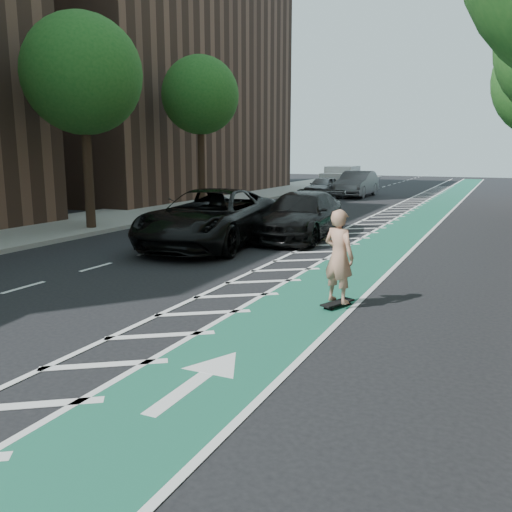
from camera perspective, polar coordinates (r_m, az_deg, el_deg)
The scene contains 18 objects.
ground at distance 11.23m, azimuth -12.24°, elevation -4.99°, with size 120.00×120.00×0.00m, color black.
bike_lane at distance 19.14m, azimuth 13.83°, elevation 1.56°, with size 2.00×90.00×0.01m, color #1B5F44.
buffer_strip at distance 19.48m, azimuth 9.51°, elevation 1.88°, with size 1.40×90.00×0.01m, color silver.
sidewalk_left at distance 24.75m, azimuth -15.86°, elevation 3.71°, with size 5.00×90.00×0.15m, color gray.
curb_left at distance 23.23m, azimuth -11.27°, elevation 3.47°, with size 0.12×90.00×0.16m, color gray.
building_left_far at distance 40.94m, azimuth -12.06°, elevation 19.16°, with size 14.00×22.00×18.00m, color brown.
tree_l_c at distance 22.18m, azimuth -16.91°, elevation 17.63°, with size 4.20×4.20×7.90m.
tree_l_d at distance 28.65m, azimuth -5.77°, elevation 16.43°, with size 4.20×4.20×7.90m.
skateboard at distance 10.88m, azimuth 8.57°, elevation -4.89°, with size 0.52×0.85×0.11m.
skateboarder at distance 10.66m, azimuth 8.72°, elevation -0.03°, with size 0.67×0.44×1.84m, color tan.
suv_near at distance 17.65m, azimuth -4.79°, elevation 4.04°, with size 3.03×6.58×1.83m, color black.
suv_far at distance 19.20m, azimuth 4.71°, elevation 4.26°, with size 2.24×5.52×1.60m, color black.
car_silver at distance 37.35m, azimuth 7.09°, elevation 7.29°, with size 1.58×3.93×1.34m, color gray.
car_grey at distance 37.32m, azimuth 10.56°, elevation 7.48°, with size 1.81×5.20×1.71m, color #58575C.
box_truck at distance 42.48m, azimuth 8.86°, elevation 7.95°, with size 2.06×4.49×1.87m.
barrel_a at distance 17.51m, azimuth -11.81°, elevation 2.05°, with size 0.60×0.60×0.82m.
barrel_b at distance 24.90m, azimuth 0.66°, elevation 4.87°, with size 0.59×0.59×0.80m.
barrel_c at distance 25.52m, azimuth 0.30°, elevation 5.03°, with size 0.60×0.60×0.81m.
Camera 1 is at (6.61, -8.55, 3.05)m, focal length 38.00 mm.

